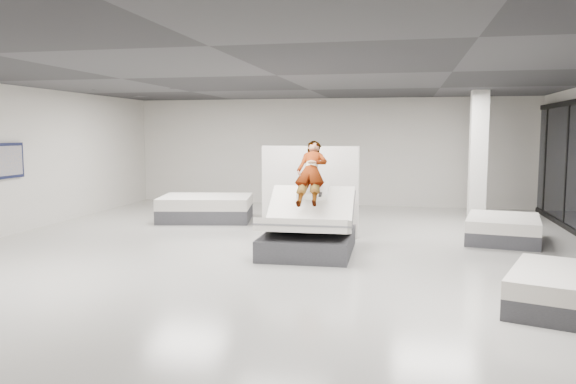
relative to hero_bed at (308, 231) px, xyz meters
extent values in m
plane|color=#A4A39B|center=(-0.56, -0.13, -0.40)|extent=(14.00, 14.00, 0.00)
plane|color=black|center=(-0.56, -0.13, 2.80)|extent=(14.00, 14.00, 0.00)
cube|color=beige|center=(-0.56, 6.87, 1.20)|extent=(12.00, 0.04, 3.20)
cube|color=beige|center=(-0.56, -7.13, 1.20)|extent=(12.00, 0.04, 3.20)
cube|color=#38383D|center=(0.00, 0.02, -0.21)|extent=(1.62, 2.14, 0.37)
cube|color=silver|center=(-0.01, 0.38, 0.37)|extent=(1.60, 1.03, 0.79)
cube|color=slate|center=(-0.01, 0.38, 0.37)|extent=(1.62, 0.93, 0.64)
cube|color=silver|center=(0.01, -0.48, 0.18)|extent=(1.60, 1.11, 0.41)
cube|color=slate|center=(0.01, -0.48, 0.18)|extent=(1.62, 1.10, 0.22)
cube|color=silver|center=(-0.01, 0.53, 0.70)|extent=(0.59, 0.44, 0.36)
imported|color=slate|center=(-0.01, 0.32, 0.85)|extent=(0.59, 1.36, 1.35)
cube|color=black|center=(0.22, -0.03, 0.68)|extent=(0.05, 0.14, 0.08)
cube|color=silver|center=(-0.26, 1.62, 0.56)|extent=(2.10, 0.33, 1.91)
cube|color=#38383D|center=(3.67, 1.89, -0.26)|extent=(1.65, 2.02, 0.27)
cube|color=silver|center=(3.67, 1.89, -0.01)|extent=(1.65, 2.02, 0.23)
cube|color=#38383D|center=(3.73, -2.61, -0.27)|extent=(1.80, 2.08, 0.26)
cube|color=silver|center=(3.73, -2.61, -0.03)|extent=(1.80, 2.08, 0.22)
cube|color=#38383D|center=(-3.16, 3.23, -0.23)|extent=(2.48, 2.04, 0.33)
cube|color=silver|center=(-3.16, 3.23, 0.07)|extent=(2.48, 2.04, 0.28)
cube|color=silver|center=(3.44, 4.37, 1.20)|extent=(0.40, 0.40, 3.20)
cube|color=black|center=(-6.50, 0.37, 1.20)|extent=(0.05, 0.95, 0.75)
cube|color=#9E8469|center=(-6.47, 0.37, 1.20)|extent=(0.02, 0.82, 0.62)
cube|color=black|center=(5.34, 3.87, 1.05)|extent=(0.09, 0.08, 2.80)
cube|color=black|center=(5.34, 5.87, 1.05)|extent=(0.09, 0.08, 2.80)
camera|label=1|loc=(1.71, -9.97, 1.81)|focal=35.00mm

